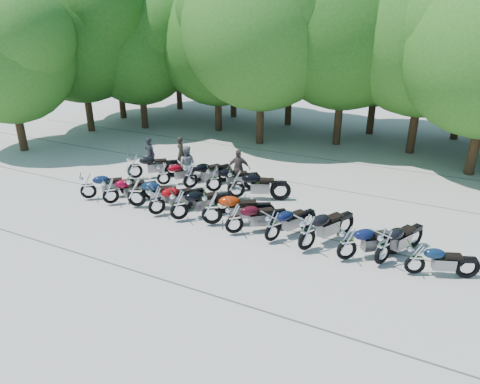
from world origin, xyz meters
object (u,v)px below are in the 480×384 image
at_px(motorcycle_2, 136,191).
at_px(motorcycle_4, 179,204).
at_px(motorcycle_5, 212,207).
at_px(rider_0, 150,154).
at_px(motorcycle_1, 110,190).
at_px(motorcycle_14, 190,175).
at_px(motorcycle_11, 416,258).
at_px(rider_2, 239,169).
at_px(motorcycle_3, 156,200).
at_px(motorcycle_9, 347,242).
at_px(motorcycle_10, 383,246).
at_px(motorcycle_13, 163,173).
at_px(motorcycle_0, 88,185).
at_px(motorcycle_15, 214,178).
at_px(motorcycle_8, 307,232).
at_px(motorcycle_7, 273,225).
at_px(motorcycle_6, 234,218).
at_px(motorcycle_16, 236,183).
at_px(motorcycle_12, 135,166).
at_px(rider_3, 181,153).
at_px(rider_1, 187,164).

relative_size(motorcycle_2, motorcycle_4, 1.06).
bearing_deg(motorcycle_5, rider_0, 26.46).
bearing_deg(motorcycle_1, motorcycle_4, -140.13).
height_order(motorcycle_14, rider_0, rider_0).
relative_size(motorcycle_11, rider_2, 1.20).
relative_size(motorcycle_2, motorcycle_3, 1.10).
bearing_deg(motorcycle_9, rider_0, 26.98).
distance_m(motorcycle_10, motorcycle_13, 10.06).
bearing_deg(motorcycle_4, motorcycle_10, -139.61).
height_order(motorcycle_0, motorcycle_13, motorcycle_0).
bearing_deg(motorcycle_5, motorcycle_13, 28.35).
bearing_deg(motorcycle_15, motorcycle_4, 145.24).
bearing_deg(motorcycle_10, motorcycle_4, 26.71).
bearing_deg(motorcycle_0, motorcycle_1, -130.83).
xyz_separation_m(motorcycle_2, rider_0, (-2.27, 3.82, 0.11)).
bearing_deg(motorcycle_9, motorcycle_0, 48.00).
height_order(motorcycle_1, motorcycle_8, motorcycle_8).
bearing_deg(motorcycle_3, motorcycle_4, -144.78).
distance_m(motorcycle_4, motorcycle_7, 3.65).
height_order(motorcycle_0, motorcycle_6, motorcycle_6).
xyz_separation_m(motorcycle_5, motorcycle_15, (-1.48, 2.72, -0.07)).
height_order(motorcycle_0, motorcycle_16, motorcycle_16).
height_order(motorcycle_0, rider_0, rider_0).
bearing_deg(motorcycle_14, motorcycle_13, 35.84).
relative_size(motorcycle_12, motorcycle_16, 0.95).
xyz_separation_m(motorcycle_4, motorcycle_11, (8.07, 0.06, -0.10)).
relative_size(motorcycle_2, rider_3, 1.60).
height_order(motorcycle_3, motorcycle_5, motorcycle_5).
height_order(motorcycle_7, motorcycle_10, motorcycle_10).
xyz_separation_m(motorcycle_6, motorcycle_7, (1.37, 0.09, -0.01)).
relative_size(motorcycle_5, motorcycle_6, 1.13).
bearing_deg(motorcycle_14, motorcycle_0, 70.92).
relative_size(motorcycle_2, motorcycle_16, 1.01).
distance_m(motorcycle_6, motorcycle_16, 3.11).
distance_m(motorcycle_0, motorcycle_3, 3.42).
bearing_deg(motorcycle_7, motorcycle_5, 23.85).
bearing_deg(motorcycle_6, motorcycle_7, -128.75).
xyz_separation_m(motorcycle_0, motorcycle_12, (0.16, 2.72, 0.04)).
xyz_separation_m(motorcycle_13, rider_3, (-0.66, 2.37, 0.20)).
xyz_separation_m(motorcycle_4, rider_1, (-1.96, 3.50, 0.17)).
height_order(motorcycle_11, motorcycle_15, motorcycle_15).
xyz_separation_m(rider_0, rider_2, (4.81, -0.01, 0.02)).
xyz_separation_m(motorcycle_11, motorcycle_12, (-12.33, 2.64, 0.10)).
bearing_deg(rider_1, motorcycle_6, 120.98).
bearing_deg(rider_1, motorcycle_7, 129.27).
distance_m(motorcycle_7, rider_0, 9.00).
distance_m(motorcycle_4, motorcycle_8, 4.85).
height_order(motorcycle_1, motorcycle_7, motorcycle_1).
height_order(motorcycle_9, rider_2, rider_2).
distance_m(motorcycle_2, rider_3, 4.93).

